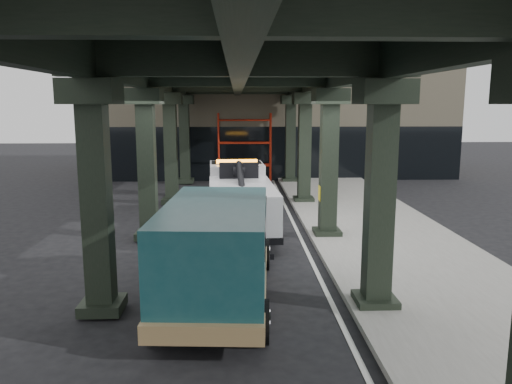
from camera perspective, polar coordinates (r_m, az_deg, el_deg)
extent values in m
plane|color=black|center=(15.08, -0.39, -7.36)|extent=(90.00, 90.00, 0.00)
cube|color=gray|center=(17.68, 14.19, -4.80)|extent=(5.00, 40.00, 0.15)
cube|color=silver|center=(17.13, 5.11, -5.25)|extent=(0.12, 38.00, 0.01)
cube|color=black|center=(11.01, 13.93, -0.76)|extent=(0.55, 0.55, 5.00)
cube|color=black|center=(10.83, 14.44, 11.02)|extent=(1.10, 1.10, 0.50)
cube|color=black|center=(11.65, 13.45, -12.04)|extent=(0.90, 0.90, 0.24)
cube|color=black|center=(16.79, 8.30, 3.05)|extent=(0.55, 0.55, 5.00)
cube|color=black|center=(16.67, 8.50, 10.75)|extent=(1.10, 1.10, 0.50)
cube|color=black|center=(17.22, 8.10, -4.63)|extent=(0.90, 0.90, 0.24)
cube|color=black|center=(22.68, 5.56, 4.90)|extent=(0.55, 0.55, 5.00)
cube|color=black|center=(22.59, 5.65, 10.59)|extent=(1.10, 1.10, 0.50)
cube|color=black|center=(23.00, 5.46, -0.87)|extent=(0.90, 0.90, 0.24)
cube|color=black|center=(28.62, 3.94, 5.97)|extent=(0.55, 0.55, 5.00)
cube|color=black|center=(28.55, 4.00, 10.48)|extent=(1.10, 1.10, 0.50)
cube|color=black|center=(28.87, 3.89, 1.37)|extent=(0.90, 0.90, 0.24)
cube|color=black|center=(10.98, -17.74, -0.98)|extent=(0.55, 0.55, 5.00)
cube|color=black|center=(10.80, -18.39, 10.83)|extent=(1.10, 1.10, 0.50)
cube|color=black|center=(11.63, -17.12, -12.27)|extent=(0.90, 0.90, 0.24)
cube|color=black|center=(16.77, -12.33, 2.92)|extent=(0.55, 0.55, 5.00)
cube|color=black|center=(16.65, -12.62, 10.63)|extent=(1.10, 1.10, 0.50)
cube|color=black|center=(17.20, -12.04, -4.77)|extent=(0.90, 0.90, 0.24)
cube|color=black|center=(22.67, -9.70, 4.80)|extent=(0.55, 0.55, 5.00)
cube|color=black|center=(22.58, -9.87, 10.49)|extent=(1.10, 1.10, 0.50)
cube|color=black|center=(22.99, -9.54, -0.97)|extent=(0.90, 0.90, 0.24)
cube|color=black|center=(28.61, -8.16, 5.89)|extent=(0.55, 0.55, 5.00)
cube|color=black|center=(28.54, -8.27, 10.40)|extent=(1.10, 1.10, 0.50)
cube|color=black|center=(28.86, -8.05, 1.30)|extent=(0.90, 0.90, 0.24)
cube|color=black|center=(16.70, 8.57, 13.50)|extent=(0.35, 32.00, 1.10)
cube|color=black|center=(16.68, -12.73, 13.37)|extent=(0.35, 32.00, 1.10)
cube|color=black|center=(16.42, -2.08, 13.66)|extent=(0.35, 32.00, 1.10)
cube|color=black|center=(16.48, -2.09, 16.09)|extent=(7.40, 32.00, 0.30)
cube|color=#C6B793|center=(34.48, 1.90, 9.17)|extent=(22.00, 10.00, 8.00)
cylinder|color=red|center=(29.41, -4.26, 5.10)|extent=(0.08, 0.08, 4.00)
cylinder|color=red|center=(28.61, -4.31, 4.96)|extent=(0.08, 0.08, 4.00)
cylinder|color=red|center=(29.46, 1.61, 5.13)|extent=(0.08, 0.08, 4.00)
cylinder|color=red|center=(28.66, 1.71, 4.99)|extent=(0.08, 0.08, 4.00)
cylinder|color=red|center=(29.50, -1.31, 3.18)|extent=(3.00, 0.08, 0.08)
cylinder|color=red|center=(29.37, -1.33, 5.70)|extent=(3.00, 0.08, 0.08)
cylinder|color=red|center=(29.30, -1.34, 8.24)|extent=(3.00, 0.08, 0.08)
cube|color=black|center=(17.87, -1.83, -2.53)|extent=(1.24, 6.74, 0.22)
cube|color=silver|center=(19.96, -2.22, 1.02)|extent=(2.21, 2.25, 1.61)
cube|color=silver|center=(20.96, -2.35, 0.21)|extent=(2.13, 0.73, 0.80)
cube|color=black|center=(20.12, -2.26, 2.37)|extent=(2.02, 1.26, 0.76)
cube|color=silver|center=(16.75, -1.63, -1.34)|extent=(2.37, 4.57, 1.25)
cube|color=orange|center=(19.67, -2.21, 3.51)|extent=(1.62, 0.33, 0.14)
cube|color=black|center=(18.36, -1.99, 2.49)|extent=(1.46, 0.61, 0.54)
cylinder|color=black|center=(16.80, -1.68, 1.02)|extent=(0.38, 3.13, 1.20)
cube|color=black|center=(14.75, -1.06, -6.49)|extent=(0.33, 1.26, 0.16)
cube|color=black|center=(14.17, -0.87, -7.38)|extent=(1.44, 0.30, 0.16)
cylinder|color=black|center=(20.36, -5.01, -1.39)|extent=(0.36, 1.00, 0.98)
cylinder|color=silver|center=(20.36, -5.01, -1.39)|extent=(0.38, 0.56, 0.54)
cylinder|color=black|center=(20.46, 0.51, -1.30)|extent=(0.36, 1.00, 0.98)
cylinder|color=silver|center=(20.46, 0.51, -1.30)|extent=(0.38, 0.56, 0.54)
cylinder|color=black|center=(17.48, -4.97, -3.29)|extent=(0.36, 1.00, 0.98)
cylinder|color=silver|center=(17.48, -4.97, -3.29)|extent=(0.38, 0.56, 0.54)
cylinder|color=black|center=(17.59, 1.46, -3.17)|extent=(0.36, 1.00, 0.98)
cylinder|color=silver|center=(17.59, 1.46, -3.17)|extent=(0.38, 0.56, 0.54)
cylinder|color=black|center=(16.35, -4.95, -4.23)|extent=(0.36, 1.00, 0.98)
cylinder|color=silver|center=(16.35, -4.95, -4.23)|extent=(0.38, 0.56, 0.54)
cylinder|color=black|center=(16.47, 1.92, -4.09)|extent=(0.36, 1.00, 0.98)
cylinder|color=silver|center=(16.47, 1.92, -4.09)|extent=(0.38, 0.56, 0.54)
cube|color=#134045|center=(13.75, -3.35, -4.87)|extent=(2.17, 1.26, 0.92)
cube|color=#134045|center=(10.94, -4.62, -6.57)|extent=(2.45, 4.75, 2.00)
cube|color=#9C7D4F|center=(11.58, -4.35, -9.89)|extent=(2.56, 5.88, 0.36)
cube|color=black|center=(13.17, -3.54, -1.87)|extent=(2.02, 0.57, 0.85)
cube|color=black|center=(11.10, -4.49, -3.58)|extent=(2.42, 3.83, 0.56)
cube|color=silver|center=(14.39, -3.15, -5.89)|extent=(2.06, 0.26, 0.31)
cylinder|color=black|center=(13.98, -7.57, -7.01)|extent=(0.34, 0.88, 0.86)
cylinder|color=silver|center=(13.98, -7.57, -7.01)|extent=(0.36, 0.49, 0.47)
cylinder|color=black|center=(13.81, 0.93, -7.14)|extent=(0.34, 0.88, 0.86)
cylinder|color=silver|center=(13.81, 0.93, -7.14)|extent=(0.36, 0.49, 0.47)
cylinder|color=black|center=(10.01, -11.54, -14.19)|extent=(0.34, 0.88, 0.86)
cylinder|color=silver|center=(10.01, -11.54, -14.19)|extent=(0.36, 0.49, 0.47)
cylinder|color=black|center=(9.77, 0.66, -14.60)|extent=(0.34, 0.88, 0.86)
cylinder|color=silver|center=(9.77, 0.66, -14.60)|extent=(0.36, 0.49, 0.47)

